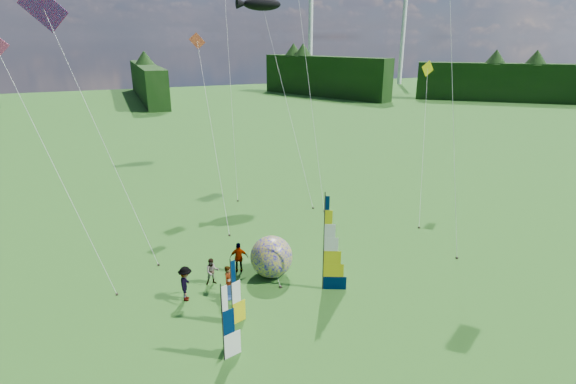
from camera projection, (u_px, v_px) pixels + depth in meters
name	position (u px, v px, depth m)	size (l,w,h in m)	color
ground	(340.00, 327.00, 20.84)	(220.00, 220.00, 0.00)	#356A20
treeline_ring	(344.00, 250.00, 19.53)	(210.00, 210.00, 8.00)	black
turbine_left	(403.00, 28.00, 123.90)	(8.00, 1.20, 30.00)	silver
turbine_right	(311.00, 28.00, 121.23)	(8.00, 1.20, 30.00)	silver
feather_banner_main	(324.00, 244.00, 23.12)	(1.42, 0.10, 5.29)	#00143B
side_banner_left	(232.00, 294.00, 20.45)	(0.93, 0.10, 3.33)	#D6C20E
side_banner_far	(223.00, 325.00, 18.16)	(1.02, 0.10, 3.48)	white
bol_inflatable	(271.00, 257.00, 24.98)	(2.36, 2.36, 2.36)	#0B00A7
spectator_a	(229.00, 282.00, 22.97)	(0.65, 0.43, 1.78)	#66594C
spectator_b	(212.00, 271.00, 24.27)	(0.73, 0.36, 1.51)	#66594C
spectator_c	(186.00, 284.00, 22.73)	(1.20, 0.45, 1.86)	#66594C
spectator_d	(239.00, 257.00, 25.50)	(1.05, 0.43, 1.79)	#66594C
camp_chair	(228.00, 296.00, 22.47)	(0.53, 0.53, 0.92)	navy
kite_whale	(286.00, 89.00, 37.15)	(3.79, 14.44, 17.29)	black
kite_rainbow_delta	(98.00, 117.00, 25.96)	(9.10, 11.52, 16.70)	#C70015
kite_parafoil	(455.00, 77.00, 27.35)	(6.79, 11.16, 20.90)	#CA0030
small_kite_red	(212.00, 126.00, 31.90)	(2.31, 10.39, 13.50)	#E54C33
small_kite_orange	(310.00, 89.00, 35.34)	(2.92, 9.87, 17.69)	#FF9203
small_kite_yellow	(424.00, 136.00, 33.83)	(7.38, 9.43, 11.45)	#FFE309
small_kite_pink	(56.00, 162.00, 22.52)	(6.26, 6.80, 13.59)	#DA3B7A
small_kite_green	(230.00, 71.00, 37.81)	(4.61, 11.70, 20.15)	green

